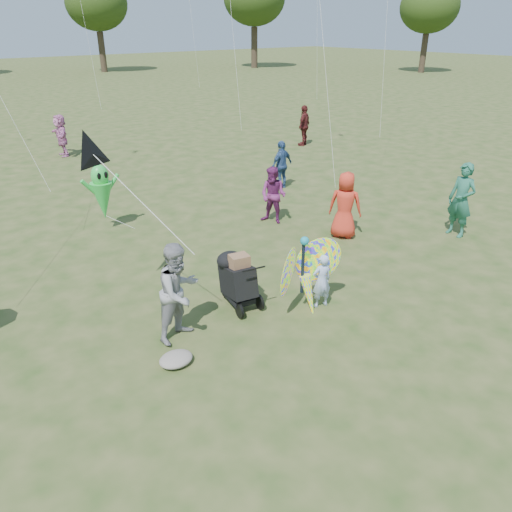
{
  "coord_description": "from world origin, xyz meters",
  "views": [
    {
      "loc": [
        -5.35,
        -4.85,
        4.95
      ],
      "look_at": [
        -0.2,
        1.5,
        1.1
      ],
      "focal_mm": 35.0,
      "sensor_mm": 36.0,
      "label": 1
    }
  ],
  "objects_px": {
    "child_girl": "(322,281)",
    "adult_man": "(179,292)",
    "crowd_f": "(461,200)",
    "crowd_c": "(282,165)",
    "crowd_j": "(61,135)",
    "alien_kite": "(102,194)",
    "jogging_stroller": "(236,277)",
    "crowd_h": "(304,125)",
    "butterfly_kite": "(305,275)",
    "crowd_a": "(345,205)",
    "crowd_e": "(273,195)"
  },
  "relations": [
    {
      "from": "crowd_e",
      "to": "butterfly_kite",
      "type": "bearing_deg",
      "value": -55.85
    },
    {
      "from": "crowd_f",
      "to": "adult_man",
      "type": "bearing_deg",
      "value": -89.87
    },
    {
      "from": "child_girl",
      "to": "crowd_a",
      "type": "distance_m",
      "value": 3.56
    },
    {
      "from": "child_girl",
      "to": "crowd_j",
      "type": "height_order",
      "value": "crowd_j"
    },
    {
      "from": "adult_man",
      "to": "crowd_f",
      "type": "distance_m",
      "value": 7.84
    },
    {
      "from": "crowd_h",
      "to": "butterfly_kite",
      "type": "height_order",
      "value": "crowd_h"
    },
    {
      "from": "crowd_e",
      "to": "alien_kite",
      "type": "height_order",
      "value": "alien_kite"
    },
    {
      "from": "crowd_a",
      "to": "crowd_j",
      "type": "bearing_deg",
      "value": -22.39
    },
    {
      "from": "butterfly_kite",
      "to": "alien_kite",
      "type": "bearing_deg",
      "value": 101.09
    },
    {
      "from": "adult_man",
      "to": "butterfly_kite",
      "type": "distance_m",
      "value": 2.35
    },
    {
      "from": "crowd_h",
      "to": "alien_kite",
      "type": "distance_m",
      "value": 11.55
    },
    {
      "from": "child_girl",
      "to": "adult_man",
      "type": "distance_m",
      "value": 2.73
    },
    {
      "from": "alien_kite",
      "to": "crowd_c",
      "type": "bearing_deg",
      "value": -1.75
    },
    {
      "from": "child_girl",
      "to": "alien_kite",
      "type": "relative_size",
      "value": 0.62
    },
    {
      "from": "child_girl",
      "to": "crowd_j",
      "type": "xyz_separation_m",
      "value": [
        0.43,
        14.88,
        0.28
      ]
    },
    {
      "from": "crowd_a",
      "to": "jogging_stroller",
      "type": "height_order",
      "value": "crowd_a"
    },
    {
      "from": "crowd_f",
      "to": "jogging_stroller",
      "type": "distance_m",
      "value": 6.5
    },
    {
      "from": "crowd_c",
      "to": "crowd_j",
      "type": "distance_m",
      "value": 9.66
    },
    {
      "from": "crowd_h",
      "to": "crowd_j",
      "type": "distance_m",
      "value": 10.07
    },
    {
      "from": "adult_man",
      "to": "crowd_j",
      "type": "xyz_separation_m",
      "value": [
        3.02,
        14.09,
        -0.05
      ]
    },
    {
      "from": "child_girl",
      "to": "crowd_c",
      "type": "height_order",
      "value": "crowd_c"
    },
    {
      "from": "child_girl",
      "to": "adult_man",
      "type": "bearing_deg",
      "value": -1.97
    },
    {
      "from": "adult_man",
      "to": "crowd_j",
      "type": "height_order",
      "value": "adult_man"
    },
    {
      "from": "crowd_f",
      "to": "alien_kite",
      "type": "relative_size",
      "value": 1.07
    },
    {
      "from": "butterfly_kite",
      "to": "alien_kite",
      "type": "relative_size",
      "value": 1.0
    },
    {
      "from": "jogging_stroller",
      "to": "crowd_f",
      "type": "bearing_deg",
      "value": 5.56
    },
    {
      "from": "crowd_c",
      "to": "child_girl",
      "type": "bearing_deg",
      "value": 46.35
    },
    {
      "from": "alien_kite",
      "to": "adult_man",
      "type": "bearing_deg",
      "value": -100.71
    },
    {
      "from": "jogging_stroller",
      "to": "alien_kite",
      "type": "height_order",
      "value": "alien_kite"
    },
    {
      "from": "crowd_f",
      "to": "butterfly_kite",
      "type": "bearing_deg",
      "value": -84.03
    },
    {
      "from": "adult_man",
      "to": "crowd_f",
      "type": "height_order",
      "value": "crowd_f"
    },
    {
      "from": "crowd_e",
      "to": "crowd_f",
      "type": "xyz_separation_m",
      "value": [
        3.06,
        -3.6,
        0.17
      ]
    },
    {
      "from": "crowd_j",
      "to": "alien_kite",
      "type": "bearing_deg",
      "value": -3.65
    },
    {
      "from": "child_girl",
      "to": "crowd_e",
      "type": "height_order",
      "value": "crowd_e"
    },
    {
      "from": "crowd_c",
      "to": "crowd_f",
      "type": "bearing_deg",
      "value": 90.55
    },
    {
      "from": "adult_man",
      "to": "child_girl",
      "type": "bearing_deg",
      "value": -32.29
    },
    {
      "from": "crowd_c",
      "to": "crowd_h",
      "type": "height_order",
      "value": "crowd_h"
    },
    {
      "from": "adult_man",
      "to": "crowd_c",
      "type": "distance_m",
      "value": 8.75
    },
    {
      "from": "crowd_a",
      "to": "alien_kite",
      "type": "height_order",
      "value": "alien_kite"
    },
    {
      "from": "adult_man",
      "to": "jogging_stroller",
      "type": "distance_m",
      "value": 1.42
    },
    {
      "from": "crowd_h",
      "to": "crowd_c",
      "type": "bearing_deg",
      "value": 15.65
    },
    {
      "from": "jogging_stroller",
      "to": "crowd_h",
      "type": "bearing_deg",
      "value": 52.81
    },
    {
      "from": "crowd_f",
      "to": "crowd_h",
      "type": "height_order",
      "value": "crowd_f"
    },
    {
      "from": "crowd_e",
      "to": "alien_kite",
      "type": "xyz_separation_m",
      "value": [
        -3.73,
        2.34,
        0.21
      ]
    },
    {
      "from": "child_girl",
      "to": "adult_man",
      "type": "xyz_separation_m",
      "value": [
        -2.59,
        0.79,
        0.33
      ]
    },
    {
      "from": "adult_man",
      "to": "alien_kite",
      "type": "distance_m",
      "value": 5.55
    },
    {
      "from": "crowd_e",
      "to": "crowd_h",
      "type": "height_order",
      "value": "crowd_h"
    },
    {
      "from": "alien_kite",
      "to": "crowd_h",
      "type": "bearing_deg",
      "value": 19.65
    },
    {
      "from": "crowd_a",
      "to": "butterfly_kite",
      "type": "height_order",
      "value": "crowd_a"
    },
    {
      "from": "crowd_c",
      "to": "crowd_e",
      "type": "bearing_deg",
      "value": 36.44
    }
  ]
}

